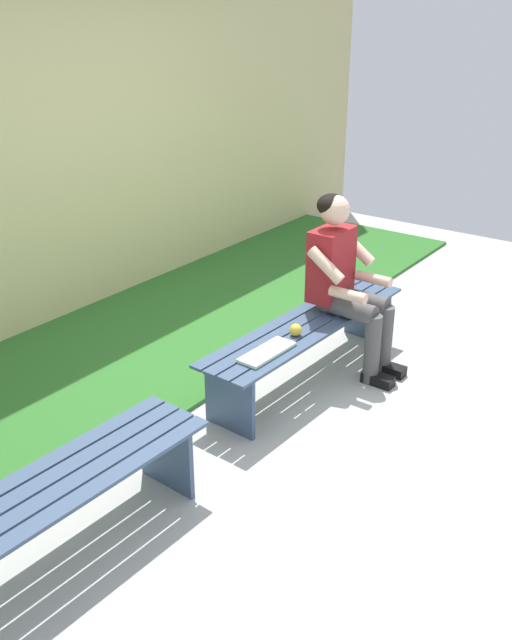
# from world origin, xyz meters

# --- Properties ---
(ground_plane) EXTENTS (10.00, 7.00, 0.04)m
(ground_plane) POSITION_xyz_m (1.13, 1.00, -0.02)
(ground_plane) COLOR #B2B2AD
(grass_strip) EXTENTS (9.00, 1.94, 0.03)m
(grass_strip) POSITION_xyz_m (1.13, -1.33, 0.01)
(grass_strip) COLOR #2D6B28
(grass_strip) RESTS_ON ground
(brick_wall) EXTENTS (9.50, 0.24, 3.14)m
(brick_wall) POSITION_xyz_m (0.50, -2.27, 1.57)
(brick_wall) COLOR #D1C684
(brick_wall) RESTS_ON ground
(bench_near) EXTENTS (1.88, 0.48, 0.43)m
(bench_near) POSITION_xyz_m (0.00, 0.00, 0.33)
(bench_near) COLOR #384C6B
(bench_near) RESTS_ON ground
(bench_far) EXTENTS (1.91, 0.48, 0.43)m
(bench_far) POSITION_xyz_m (2.26, 0.00, 0.33)
(bench_far) COLOR #384C6B
(bench_far) RESTS_ON ground
(person_seated) EXTENTS (0.50, 0.69, 1.23)m
(person_seated) POSITION_xyz_m (-0.31, 0.10, 0.67)
(person_seated) COLOR maroon
(person_seated) RESTS_ON ground
(apple) EXTENTS (0.08, 0.08, 0.08)m
(apple) POSITION_xyz_m (0.22, 0.05, 0.47)
(apple) COLOR gold
(apple) RESTS_ON bench_near
(book_open) EXTENTS (0.42, 0.17, 0.02)m
(book_open) POSITION_xyz_m (0.54, 0.05, 0.44)
(book_open) COLOR white
(book_open) RESTS_ON bench_near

